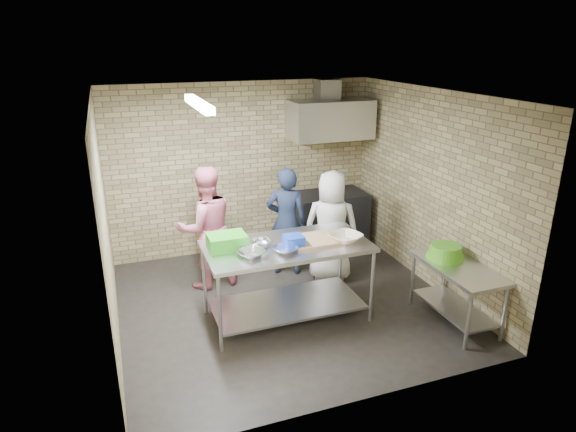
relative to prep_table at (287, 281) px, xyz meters
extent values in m
plane|color=black|center=(0.10, 0.31, -0.49)|extent=(4.20, 4.20, 0.00)
plane|color=black|center=(0.10, 0.31, 2.21)|extent=(4.20, 4.20, 0.00)
cube|color=tan|center=(0.10, 2.31, 0.86)|extent=(4.20, 0.06, 2.70)
cube|color=tan|center=(0.10, -1.69, 0.86)|extent=(4.20, 0.06, 2.70)
cube|color=tan|center=(-2.00, 0.31, 0.86)|extent=(0.06, 4.00, 2.70)
cube|color=tan|center=(2.20, 0.31, 0.86)|extent=(0.06, 4.00, 2.70)
cube|color=silver|center=(0.00, 0.00, 0.00)|extent=(1.97, 0.99, 0.99)
cube|color=silver|center=(1.90, -0.79, -0.12)|extent=(0.60, 1.20, 0.75)
cube|color=black|center=(1.45, 1.96, -0.04)|extent=(1.20, 0.70, 0.90)
cube|color=silver|center=(1.45, 2.01, 1.61)|extent=(1.30, 0.60, 0.60)
cube|color=#A5A8AD|center=(1.45, 2.16, 2.06)|extent=(0.35, 0.30, 0.30)
cube|color=#3F2B19|center=(1.75, 2.20, 1.43)|extent=(0.80, 0.20, 0.04)
cube|color=white|center=(-0.90, 0.31, 2.15)|extent=(0.10, 1.25, 0.08)
cube|color=green|center=(-0.70, 0.12, 0.58)|extent=(0.44, 0.33, 0.18)
cube|color=#1940BB|center=(0.05, -0.10, 0.56)|extent=(0.22, 0.22, 0.14)
cube|color=tan|center=(0.35, -0.02, 0.51)|extent=(0.60, 0.46, 0.03)
imported|color=silver|center=(-0.50, -0.20, 0.53)|extent=(0.39, 0.39, 0.08)
imported|color=silver|center=(-0.30, 0.05, 0.53)|extent=(0.30, 0.30, 0.07)
imported|color=silver|center=(-0.10, -0.22, 0.53)|extent=(0.36, 0.36, 0.07)
imported|color=beige|center=(0.70, -0.15, 0.54)|extent=(0.48, 0.48, 0.09)
cylinder|color=#B22619|center=(1.50, 2.20, 1.54)|extent=(0.07, 0.07, 0.18)
cylinder|color=green|center=(1.90, 2.20, 1.52)|extent=(0.06, 0.06, 0.15)
imported|color=#151B35|center=(0.43, 1.20, 0.31)|extent=(0.69, 0.58, 1.61)
imported|color=pink|center=(-0.74, 1.20, 0.37)|extent=(0.91, 0.75, 1.72)
imported|color=white|center=(0.96, 0.81, 0.31)|extent=(0.93, 0.82, 1.60)
camera|label=1|loc=(-1.86, -5.16, 2.83)|focal=31.10mm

